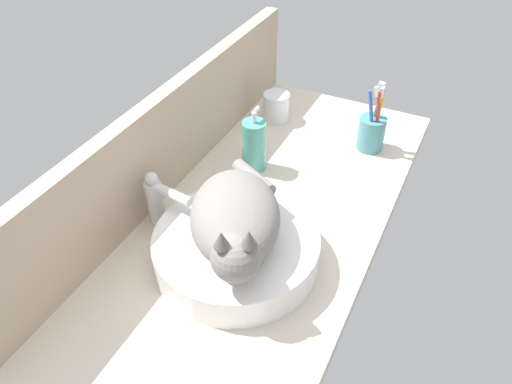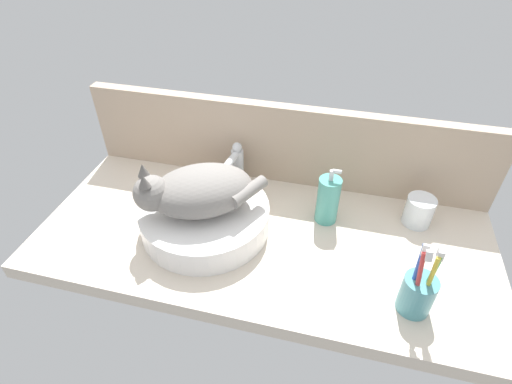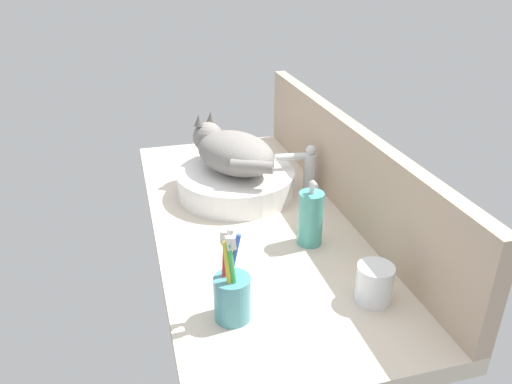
% 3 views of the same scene
% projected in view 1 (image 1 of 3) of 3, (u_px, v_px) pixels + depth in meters
% --- Properties ---
extents(ground_plane, '(1.16, 0.52, 0.04)m').
position_uv_depth(ground_plane, '(261.00, 220.00, 1.14)').
color(ground_plane, beige).
extents(backsplash_panel, '(1.16, 0.04, 0.24)m').
position_uv_depth(backsplash_panel, '(165.00, 142.00, 1.13)').
color(backsplash_panel, tan).
rests_on(backsplash_panel, ground_plane).
extents(sink_basin, '(0.33, 0.33, 0.07)m').
position_uv_depth(sink_basin, '(236.00, 249.00, 0.99)').
color(sink_basin, white).
rests_on(sink_basin, ground_plane).
extents(cat, '(0.30, 0.27, 0.14)m').
position_uv_depth(cat, '(236.00, 220.00, 0.92)').
color(cat, gray).
rests_on(cat, sink_basin).
extents(faucet, '(0.04, 0.12, 0.14)m').
position_uv_depth(faucet, '(158.00, 198.00, 1.05)').
color(faucet, silver).
rests_on(faucet, ground_plane).
extents(soap_dispenser, '(0.06, 0.06, 0.16)m').
position_uv_depth(soap_dispenser, '(254.00, 145.00, 1.22)').
color(soap_dispenser, teal).
rests_on(soap_dispenser, ground_plane).
extents(toothbrush_cup, '(0.07, 0.07, 0.19)m').
position_uv_depth(toothbrush_cup, '(372.00, 131.00, 1.29)').
color(toothbrush_cup, teal).
rests_on(toothbrush_cup, ground_plane).
extents(water_glass, '(0.07, 0.07, 0.08)m').
position_uv_depth(water_glass, '(276.00, 108.00, 1.41)').
color(water_glass, white).
rests_on(water_glass, ground_plane).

